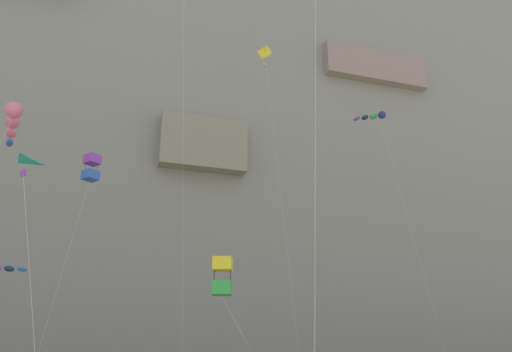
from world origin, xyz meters
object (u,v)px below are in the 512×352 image
(kite_box_upper_mid, at_px, (222,276))
(kite_windsock_near_cliff, at_px, (13,121))
(kite_delta_low_center, at_px, (17,177))
(kite_box_high_center, at_px, (91,168))
(kite_diamond_far_right, at_px, (266,65))
(kite_windsock_upper_right, at_px, (374,116))

(kite_box_upper_mid, height_order, kite_windsock_near_cliff, kite_windsock_near_cliff)
(kite_delta_low_center, bearing_deg, kite_box_high_center, 76.23)
(kite_box_upper_mid, relative_size, kite_windsock_near_cliff, 0.45)
(kite_box_upper_mid, height_order, kite_box_high_center, kite_box_high_center)
(kite_box_high_center, relative_size, kite_windsock_near_cliff, 0.98)
(kite_box_upper_mid, height_order, kite_delta_low_center, kite_delta_low_center)
(kite_diamond_far_right, bearing_deg, kite_box_upper_mid, -116.35)
(kite_diamond_far_right, distance_m, kite_delta_low_center, 36.81)
(kite_box_upper_mid, bearing_deg, kite_diamond_far_right, 63.65)
(kite_windsock_upper_right, relative_size, kite_box_high_center, 1.81)
(kite_windsock_near_cliff, bearing_deg, kite_box_high_center, 47.54)
(kite_box_upper_mid, bearing_deg, kite_delta_low_center, -164.82)
(kite_diamond_far_right, distance_m, kite_windsock_near_cliff, 30.95)
(kite_delta_low_center, bearing_deg, kite_box_upper_mid, 15.18)
(kite_delta_low_center, relative_size, kite_box_high_center, 0.65)
(kite_box_upper_mid, bearing_deg, kite_box_high_center, 130.46)
(kite_diamond_far_right, relative_size, kite_delta_low_center, 3.35)
(kite_delta_low_center, distance_m, kite_box_high_center, 13.58)
(kite_diamond_far_right, relative_size, kite_windsock_near_cliff, 2.12)
(kite_box_high_center, height_order, kite_windsock_near_cliff, kite_windsock_near_cliff)
(kite_diamond_far_right, relative_size, kite_box_high_center, 2.17)
(kite_delta_low_center, bearing_deg, kite_diamond_far_right, 46.78)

